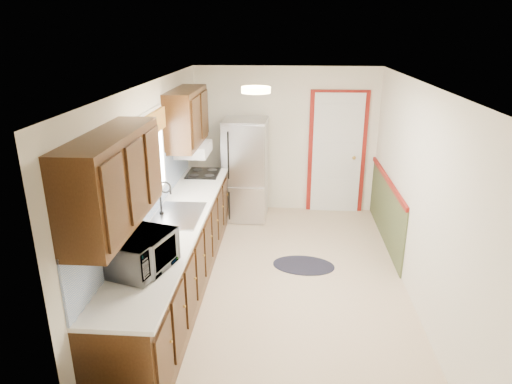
# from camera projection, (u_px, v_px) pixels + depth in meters

# --- Properties ---
(room_shell) EXTENTS (3.20, 5.20, 2.52)m
(room_shell) POSITION_uv_depth(u_px,v_px,m) (283.00, 191.00, 5.21)
(room_shell) COLOR beige
(room_shell) RESTS_ON ground
(kitchen_run) EXTENTS (0.63, 4.00, 2.20)m
(kitchen_run) POSITION_uv_depth(u_px,v_px,m) (173.00, 229.00, 5.15)
(kitchen_run) COLOR #331C0B
(kitchen_run) RESTS_ON ground
(back_wall_trim) EXTENTS (1.12, 2.30, 2.08)m
(back_wall_trim) POSITION_uv_depth(u_px,v_px,m) (347.00, 165.00, 7.33)
(back_wall_trim) COLOR maroon
(back_wall_trim) RESTS_ON ground
(ceiling_fixture) EXTENTS (0.30, 0.30, 0.06)m
(ceiling_fixture) POSITION_uv_depth(u_px,v_px,m) (256.00, 90.00, 4.65)
(ceiling_fixture) COLOR #FFD88C
(ceiling_fixture) RESTS_ON room_shell
(microwave) EXTENTS (0.48, 0.66, 0.40)m
(microwave) POSITION_uv_depth(u_px,v_px,m) (143.00, 249.00, 3.96)
(microwave) COLOR white
(microwave) RESTS_ON kitchen_run
(refrigerator) EXTENTS (0.70, 0.70, 1.63)m
(refrigerator) POSITION_uv_depth(u_px,v_px,m) (246.00, 170.00, 7.31)
(refrigerator) COLOR #B7B7BC
(refrigerator) RESTS_ON ground
(rug) EXTENTS (0.86, 0.60, 0.01)m
(rug) POSITION_uv_depth(u_px,v_px,m) (304.00, 265.00, 6.01)
(rug) COLOR black
(rug) RESTS_ON ground
(cooktop) EXTENTS (0.46, 0.55, 0.02)m
(cooktop) POSITION_uv_depth(u_px,v_px,m) (203.00, 173.00, 6.69)
(cooktop) COLOR black
(cooktop) RESTS_ON kitchen_run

